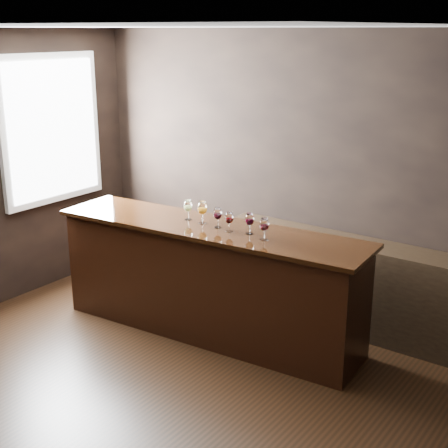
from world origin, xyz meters
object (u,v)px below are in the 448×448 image
Objects in this scene: glass_white at (188,206)px; glass_amber at (202,208)px; glass_red_d at (264,225)px; back_bar_shelf at (340,282)px; bar_counter at (209,282)px; glass_red_b at (229,218)px; glass_red_a at (218,214)px; glass_red_c at (250,220)px.

glass_amber is (0.18, -0.01, 0.01)m from glass_white.
back_bar_shelf is at bearing 71.21° from glass_red_d.
bar_counter is 1.28m from back_bar_shelf.
glass_red_d reaches higher than glass_red_b.
glass_red_b is (0.25, -0.02, 0.68)m from bar_counter.
glass_red_d is (-0.31, -0.91, 0.76)m from back_bar_shelf.
bar_counter is 15.63× the size of glass_red_a.
back_bar_shelf is 12.69× the size of glass_white.
bar_counter is 13.83× the size of glass_amber.
glass_amber is 0.52m from glass_red_c.
glass_white is 1.00× the size of glass_red_d.
glass_red_b is at bearing -6.48° from glass_white.
bar_counter is at bearing 175.28° from glass_red_b.
glass_amber is at bearing 171.92° from glass_red_b.
back_bar_shelf is 13.78× the size of glass_red_b.
glass_red_b is 0.37m from glass_red_d.
glass_amber reaches higher than glass_white.
back_bar_shelf is at bearing 34.78° from glass_white.
glass_red_d is at bearing -4.99° from glass_red_a.
glass_red_a is at bearing 168.08° from glass_red_b.
glass_red_d is at bearing -18.53° from glass_red_c.
glass_amber is 0.19m from glass_red_a.
glass_red_a reaches higher than back_bar_shelf.
glass_white is 0.18m from glass_amber.
glass_red_d is (0.71, -0.06, -0.01)m from glass_amber.
glass_red_b is (-0.68, -0.89, 0.74)m from back_bar_shelf.
glass_red_a is (0.37, -0.03, -0.00)m from glass_white.
glass_red_d is at bearing -4.96° from glass_amber.
glass_red_c is at bearing -0.65° from glass_white.
glass_red_b reaches higher than bar_counter.
glass_amber is 1.13× the size of glass_red_a.
glass_red_a is (0.19, -0.02, -0.02)m from glass_amber.
glass_amber is at bearing 175.04° from glass_red_d.
back_bar_shelf is 13.07× the size of glass_red_c.
glass_red_b is at bearing -164.33° from glass_red_c.
glass_red_b is 0.95× the size of glass_red_c.
back_bar_shelf is 13.15× the size of glass_red_a.
bar_counter is 1.19× the size of back_bar_shelf.
glass_red_a is 1.05× the size of glass_red_b.
glass_white reaches higher than bar_counter.
glass_red_c is (0.70, -0.01, -0.00)m from glass_white.
glass_red_d is (0.89, -0.07, 0.00)m from glass_white.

